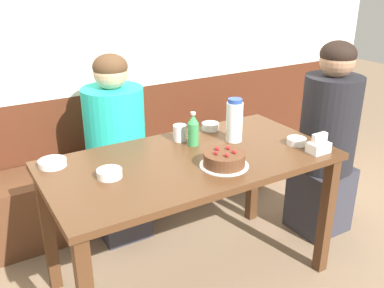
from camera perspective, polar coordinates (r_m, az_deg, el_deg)
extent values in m
plane|color=#846B51|center=(2.56, -0.11, -17.24)|extent=(12.00, 12.00, 0.00)
cube|color=#4C2314|center=(3.16, -9.89, -0.37)|extent=(4.80, 0.04, 0.85)
cube|color=#56331E|center=(3.07, -8.11, -5.26)|extent=(2.50, 0.38, 0.45)
cube|color=#4C2D19|center=(2.17, -0.12, -2.26)|extent=(1.46, 0.75, 0.03)
cube|color=#4C2D19|center=(2.53, 17.43, -9.18)|extent=(0.06, 0.06, 0.71)
cube|color=#4C2D19|center=(2.41, -18.61, -10.96)|extent=(0.06, 0.06, 0.71)
cube|color=#4C2D19|center=(2.93, 8.16, -3.73)|extent=(0.06, 0.06, 0.71)
cylinder|color=white|center=(2.08, 4.29, -2.86)|extent=(0.24, 0.24, 0.01)
cylinder|color=#56331E|center=(2.07, 4.32, -1.99)|extent=(0.20, 0.20, 0.06)
sphere|color=red|center=(2.03, 3.24, -1.18)|extent=(0.02, 0.02, 0.02)
sphere|color=red|center=(2.01, 4.66, -1.46)|extent=(0.02, 0.02, 0.02)
sphere|color=red|center=(2.05, 5.64, -1.02)|extent=(0.02, 0.02, 0.02)
sphere|color=red|center=(2.09, 4.84, -0.49)|extent=(0.02, 0.02, 0.02)
sphere|color=red|center=(2.08, 3.39, -0.59)|extent=(0.02, 0.02, 0.02)
cylinder|color=white|center=(2.35, 5.67, 2.94)|extent=(0.09, 0.09, 0.22)
cylinder|color=#28479E|center=(2.31, 5.78, 5.76)|extent=(0.08, 0.08, 0.02)
cylinder|color=#388E4C|center=(2.29, 0.15, 1.31)|extent=(0.06, 0.06, 0.12)
cone|color=#388E4C|center=(2.26, 0.15, 3.35)|extent=(0.06, 0.06, 0.05)
cylinder|color=silver|center=(2.25, 0.15, 4.10)|extent=(0.03, 0.03, 0.01)
cube|color=white|center=(2.31, 16.50, -0.44)|extent=(0.11, 0.08, 0.05)
cube|color=white|center=(2.29, 16.64, 0.77)|extent=(0.09, 0.03, 0.05)
cylinder|color=white|center=(2.39, 13.76, 0.37)|extent=(0.10, 0.10, 0.04)
cylinder|color=white|center=(2.00, -10.95, -3.87)|extent=(0.12, 0.12, 0.04)
cylinder|color=white|center=(2.18, -18.11, -2.42)|extent=(0.13, 0.13, 0.03)
cylinder|color=white|center=(2.53, 2.45, 2.37)|extent=(0.10, 0.10, 0.04)
cylinder|color=silver|center=(2.36, -1.63, 1.50)|extent=(0.07, 0.07, 0.09)
cube|color=#33333D|center=(2.98, 16.59, -6.85)|extent=(0.34, 0.30, 0.45)
cylinder|color=black|center=(2.77, 17.77, 2.63)|extent=(0.35, 0.35, 0.60)
sphere|color=#A87A5B|center=(2.67, 18.77, 10.54)|extent=(0.21, 0.21, 0.21)
ellipsoid|color=black|center=(2.66, 18.87, 11.30)|extent=(0.21, 0.21, 0.16)
cube|color=#33333D|center=(2.85, -9.57, -7.58)|extent=(0.30, 0.34, 0.45)
cylinder|color=#1EB2A3|center=(2.64, -10.25, 1.74)|extent=(0.37, 0.37, 0.54)
sphere|color=tan|center=(2.54, -10.81, 9.33)|extent=(0.20, 0.20, 0.20)
ellipsoid|color=#4C331E|center=(2.53, -10.87, 10.10)|extent=(0.20, 0.20, 0.15)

